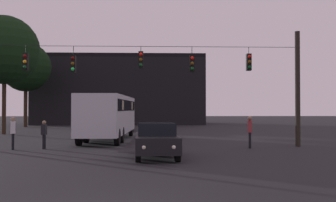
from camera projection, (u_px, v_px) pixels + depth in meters
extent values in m
plane|color=black|center=(141.00, 135.00, 32.52)|extent=(168.00, 168.00, 0.00)
cylinder|color=black|center=(298.00, 89.00, 22.68)|extent=(0.28, 0.28, 6.55)
cylinder|color=black|center=(136.00, 46.00, 22.38)|extent=(18.39, 0.02, 0.02)
cylinder|color=black|center=(26.00, 50.00, 22.15)|extent=(0.03, 0.03, 0.41)
cube|color=black|center=(26.00, 62.00, 22.14)|extent=(0.26, 0.32, 0.95)
sphere|color=#510A0A|center=(25.00, 56.00, 21.96)|extent=(0.20, 0.20, 0.20)
sphere|color=orange|center=(25.00, 62.00, 21.96)|extent=(0.20, 0.20, 0.20)
sphere|color=#0C4219|center=(25.00, 67.00, 21.95)|extent=(0.20, 0.20, 0.20)
cylinder|color=black|center=(73.00, 51.00, 22.25)|extent=(0.03, 0.03, 0.51)
cube|color=black|center=(73.00, 64.00, 22.23)|extent=(0.26, 0.32, 0.95)
sphere|color=#510A0A|center=(73.00, 58.00, 22.06)|extent=(0.20, 0.20, 0.20)
sphere|color=#5B3D0C|center=(73.00, 64.00, 22.05)|extent=(0.20, 0.20, 0.20)
sphere|color=#1EE04C|center=(73.00, 69.00, 22.05)|extent=(0.20, 0.20, 0.20)
cylinder|color=black|center=(141.00, 49.00, 22.39)|extent=(0.03, 0.03, 0.28)
cube|color=black|center=(141.00, 60.00, 22.38)|extent=(0.26, 0.32, 0.95)
sphere|color=red|center=(141.00, 54.00, 22.20)|extent=(0.20, 0.20, 0.20)
sphere|color=#5B3D0C|center=(141.00, 60.00, 22.20)|extent=(0.20, 0.20, 0.20)
sphere|color=#0C4219|center=(141.00, 65.00, 22.19)|extent=(0.20, 0.20, 0.20)
cylinder|color=black|center=(192.00, 51.00, 22.50)|extent=(0.03, 0.03, 0.47)
cube|color=black|center=(192.00, 64.00, 22.48)|extent=(0.26, 0.32, 0.95)
sphere|color=red|center=(192.00, 58.00, 22.31)|extent=(0.20, 0.20, 0.20)
sphere|color=#5B3D0C|center=(192.00, 63.00, 22.30)|extent=(0.20, 0.20, 0.20)
sphere|color=#0C4219|center=(192.00, 69.00, 22.30)|extent=(0.20, 0.20, 0.20)
cylinder|color=black|center=(249.00, 51.00, 22.62)|extent=(0.03, 0.03, 0.38)
cube|color=black|center=(249.00, 62.00, 22.61)|extent=(0.26, 0.32, 0.95)
sphere|color=red|center=(249.00, 57.00, 22.43)|extent=(0.20, 0.20, 0.20)
sphere|color=#5B3D0C|center=(250.00, 62.00, 22.43)|extent=(0.20, 0.20, 0.20)
sphere|color=#0C4219|center=(250.00, 67.00, 22.42)|extent=(0.20, 0.20, 0.20)
cube|color=#B7BCC6|center=(109.00, 114.00, 27.33)|extent=(2.95, 11.09, 2.50)
cube|color=black|center=(109.00, 106.00, 27.34)|extent=(2.97, 10.44, 0.70)
cylinder|color=black|center=(103.00, 130.00, 31.27)|extent=(0.32, 1.01, 1.00)
cylinder|color=black|center=(131.00, 130.00, 31.26)|extent=(0.32, 1.01, 1.00)
cylinder|color=black|center=(86.00, 135.00, 25.11)|extent=(0.32, 1.01, 1.00)
cylinder|color=black|center=(121.00, 135.00, 25.10)|extent=(0.32, 1.01, 1.00)
cylinder|color=black|center=(79.00, 137.00, 23.13)|extent=(0.32, 1.01, 1.00)
cylinder|color=black|center=(117.00, 137.00, 23.12)|extent=(0.32, 1.01, 1.00)
cube|color=beige|center=(116.00, 106.00, 30.64)|extent=(2.59, 0.91, 0.56)
cube|color=beige|center=(102.00, 105.00, 24.59)|extent=(2.59, 0.91, 0.56)
cube|color=black|center=(156.00, 143.00, 17.44)|extent=(1.96, 4.36, 0.68)
cube|color=black|center=(156.00, 129.00, 17.60)|extent=(1.67, 2.38, 0.52)
cylinder|color=black|center=(178.00, 154.00, 16.08)|extent=(0.24, 0.65, 0.64)
cylinder|color=black|center=(138.00, 154.00, 15.96)|extent=(0.24, 0.65, 0.64)
cylinder|color=black|center=(172.00, 147.00, 18.91)|extent=(0.24, 0.65, 0.64)
cylinder|color=black|center=(138.00, 147.00, 18.79)|extent=(0.24, 0.65, 0.64)
sphere|color=white|center=(174.00, 147.00, 15.39)|extent=(0.18, 0.18, 0.18)
sphere|color=white|center=(144.00, 147.00, 15.31)|extent=(0.18, 0.18, 0.18)
cube|color=#99999E|center=(124.00, 124.00, 38.57)|extent=(2.11, 4.42, 0.68)
cube|color=black|center=(124.00, 118.00, 38.44)|extent=(1.75, 2.43, 0.52)
cylinder|color=black|center=(116.00, 127.00, 39.89)|extent=(0.27, 0.65, 0.64)
cylinder|color=black|center=(132.00, 127.00, 40.06)|extent=(0.27, 0.65, 0.64)
cylinder|color=black|center=(115.00, 128.00, 37.07)|extent=(0.27, 0.65, 0.64)
cylinder|color=black|center=(132.00, 128.00, 37.24)|extent=(0.27, 0.65, 0.64)
sphere|color=white|center=(118.00, 123.00, 40.60)|extent=(0.18, 0.18, 0.18)
sphere|color=white|center=(129.00, 123.00, 40.72)|extent=(0.18, 0.18, 0.18)
cylinder|color=black|center=(250.00, 140.00, 21.54)|extent=(0.14, 0.14, 0.86)
cylinder|color=black|center=(250.00, 140.00, 21.70)|extent=(0.14, 0.14, 0.86)
cube|color=maroon|center=(250.00, 126.00, 21.64)|extent=(0.32, 0.41, 0.64)
sphere|color=#8C6B51|center=(250.00, 118.00, 21.64)|extent=(0.23, 0.23, 0.23)
cylinder|color=black|center=(13.00, 142.00, 20.90)|extent=(0.14, 0.14, 0.84)
cylinder|color=black|center=(13.00, 142.00, 20.75)|extent=(0.14, 0.14, 0.84)
cube|color=silver|center=(13.00, 127.00, 20.84)|extent=(0.35, 0.42, 0.63)
sphere|color=#8C6B51|center=(13.00, 119.00, 20.84)|extent=(0.23, 0.23, 0.23)
cylinder|color=black|center=(44.00, 142.00, 21.15)|extent=(0.14, 0.14, 0.75)
cylinder|color=black|center=(44.00, 142.00, 21.31)|extent=(0.14, 0.14, 0.75)
cube|color=black|center=(44.00, 130.00, 21.24)|extent=(0.25, 0.36, 0.56)
sphere|color=#8C6B51|center=(44.00, 122.00, 21.25)|extent=(0.20, 0.20, 0.20)
cube|color=black|center=(121.00, 93.00, 57.24)|extent=(22.98, 10.81, 8.93)
cube|color=black|center=(121.00, 60.00, 57.34)|extent=(22.98, 10.81, 0.50)
cylinder|color=#2D2116|center=(4.00, 104.00, 33.56)|extent=(0.34, 0.34, 5.07)
sphere|color=black|center=(4.00, 50.00, 33.65)|extent=(5.80, 5.80, 5.80)
cylinder|color=#2D2116|center=(26.00, 106.00, 47.14)|extent=(0.43, 0.43, 5.04)
sphere|color=black|center=(26.00, 67.00, 47.23)|extent=(5.84, 5.84, 5.84)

